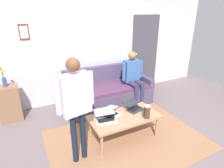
{
  "coord_description": "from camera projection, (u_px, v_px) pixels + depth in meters",
  "views": [
    {
      "loc": [
        1.61,
        2.2,
        2.16
      ],
      "look_at": [
        0.05,
        -0.88,
        0.8
      ],
      "focal_mm": 30.12,
      "sensor_mm": 36.0,
      "label": 1
    }
  ],
  "objects": [
    {
      "name": "coffee_table",
      "position": [
        124.0,
        118.0,
        3.3
      ],
      "size": [
        1.22,
        0.62,
        0.43
      ],
      "color": "#A57B58",
      "rests_on": "ground_plane"
    },
    {
      "name": "interior_door",
      "position": [
        145.0,
        53.0,
        5.35
      ],
      "size": [
        0.82,
        0.09,
        2.05
      ],
      "color": "#46424A",
      "rests_on": "ground_plane"
    },
    {
      "name": "area_rug",
      "position": [
        127.0,
        140.0,
        3.36
      ],
      "size": [
        2.67,
        1.88,
        0.01
      ],
      "primitive_type": "cube",
      "color": "#976848",
      "rests_on": "ground_plane"
    },
    {
      "name": "laptop_center",
      "position": [
        134.0,
        107.0,
        3.5
      ],
      "size": [
        0.38,
        0.38,
        0.12
      ],
      "color": "#28282D",
      "rests_on": "coffee_table"
    },
    {
      "name": "back_wall",
      "position": [
        90.0,
        45.0,
        4.63
      ],
      "size": [
        7.04,
        0.11,
        2.7
      ],
      "color": "silver",
      "rests_on": "ground_plane"
    },
    {
      "name": "french_press",
      "position": [
        147.0,
        112.0,
        3.19
      ],
      "size": [
        0.13,
        0.11,
        0.26
      ],
      "color": "#4C3323",
      "rests_on": "coffee_table"
    },
    {
      "name": "couch",
      "position": [
        108.0,
        92.0,
        4.56
      ],
      "size": [
        1.98,
        0.92,
        0.88
      ],
      "color": "#4B405E",
      "rests_on": "ground_plane"
    },
    {
      "name": "laptop_left",
      "position": [
        111.0,
        113.0,
        3.3
      ],
      "size": [
        0.38,
        0.37,
        0.14
      ],
      "color": "silver",
      "rests_on": "coffee_table"
    },
    {
      "name": "person_standing",
      "position": [
        76.0,
        99.0,
        2.56
      ],
      "size": [
        0.57,
        0.25,
        1.61
      ],
      "color": "#161E30",
      "rests_on": "ground_plane"
    },
    {
      "name": "side_shelf",
      "position": [
        9.0,
        103.0,
        3.85
      ],
      "size": [
        0.42,
        0.32,
        0.75
      ],
      "color": "#885E45",
      "rests_on": "ground_plane"
    },
    {
      "name": "flower_vase",
      "position": [
        4.0,
        80.0,
        3.66
      ],
      "size": [
        0.09,
        0.09,
        0.4
      ],
      "color": "#324B78",
      "rests_on": "side_shelf"
    },
    {
      "name": "ground_plane",
      "position": [
        137.0,
        142.0,
        3.3
      ],
      "size": [
        7.68,
        7.68,
        0.0
      ],
      "primitive_type": "plane",
      "color": "slate"
    },
    {
      "name": "laptop_right",
      "position": [
        105.0,
        117.0,
        3.16
      ],
      "size": [
        0.38,
        0.38,
        0.13
      ],
      "color": "silver",
      "rests_on": "coffee_table"
    },
    {
      "name": "person_seated",
      "position": [
        133.0,
        75.0,
        4.45
      ],
      "size": [
        0.55,
        0.51,
        1.28
      ],
      "color": "#2F2E51",
      "rests_on": "ground_plane"
    }
  ]
}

